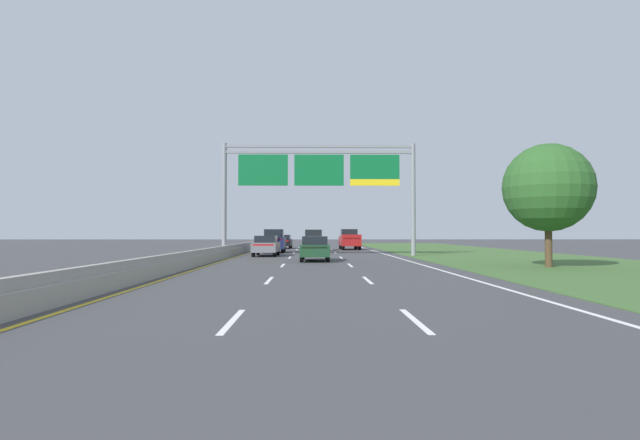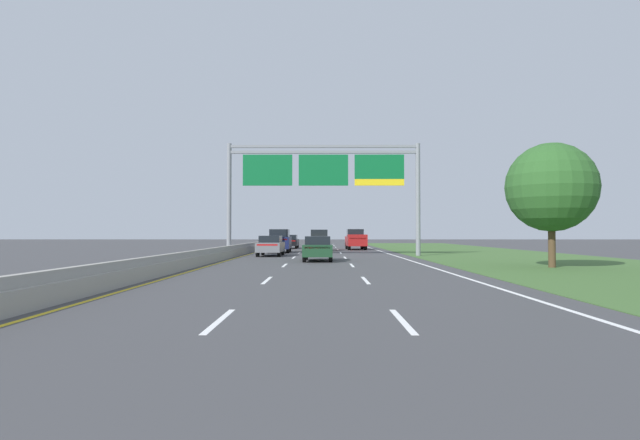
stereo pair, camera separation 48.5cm
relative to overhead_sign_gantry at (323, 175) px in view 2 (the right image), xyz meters
The scene contains 12 objects.
ground_plane 8.12m from the overhead_sign_gantry, 93.32° to the right, with size 220.00×220.00×0.00m, color #3D3D3F.
lane_striping 8.41m from the overhead_sign_gantry, 93.05° to the right, with size 11.96×106.00×0.01m.
grass_verge_right 15.87m from the overhead_sign_gantry, 20.74° to the right, with size 14.00×110.00×0.02m, color #3D602D.
median_barrier_concrete 10.44m from the overhead_sign_gantry, 143.17° to the right, with size 0.60×110.00×0.85m.
overhead_sign_gantry is the anchor object (origin of this frame).
pickup_truck_red 16.96m from the overhead_sign_gantry, 77.46° to the left, with size 2.10×5.44×2.20m.
car_darkgreen_centre_lane_sedan 8.99m from the overhead_sign_gantry, 92.90° to the right, with size 1.86×4.41×1.57m.
car_navy_left_lane_suv 9.50m from the overhead_sign_gantry, 119.73° to the left, with size 1.95×4.72×2.11m.
car_grey_left_lane_sedan 6.80m from the overhead_sign_gantry, behind, with size 1.89×4.43×1.57m.
car_black_left_lane_sedan 20.82m from the overhead_sign_gantry, 100.99° to the left, with size 1.90×4.43×1.57m.
car_gold_centre_lane_suv 13.08m from the overhead_sign_gantry, 91.90° to the left, with size 1.92×4.71×2.11m.
roadside_tree_mid 18.05m from the overhead_sign_gantry, 49.38° to the right, with size 4.56×4.56×6.41m.
Camera 2 is at (0.24, -0.05, 1.78)m, focal length 29.17 mm.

